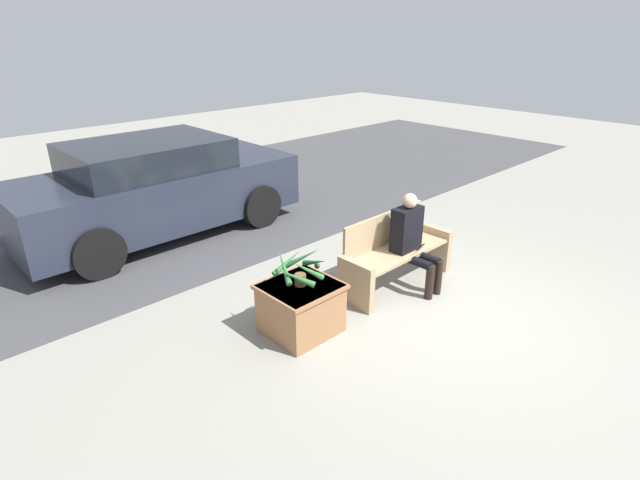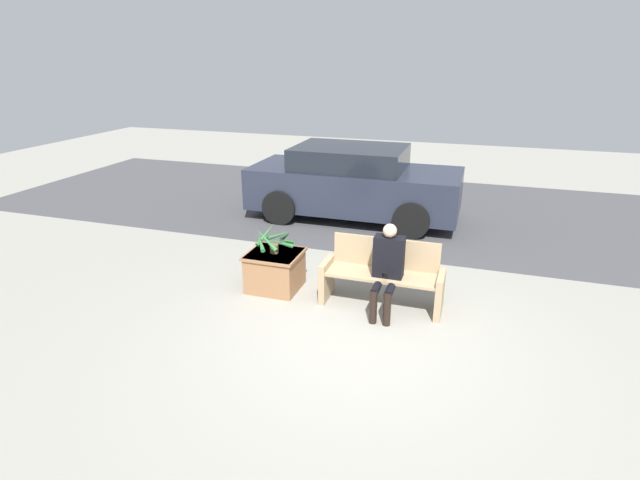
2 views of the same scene
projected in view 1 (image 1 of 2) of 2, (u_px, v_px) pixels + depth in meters
The scene contains 7 objects.
ground_plane at pixel (457, 315), 5.90m from camera, with size 30.00×30.00×0.00m, color gray.
road_surface at pixel (200, 201), 9.70m from camera, with size 20.00×6.00×0.01m, color #424244.
bench at pixel (394, 253), 6.47m from camera, with size 1.70×0.53×0.93m.
person_seated at pixel (412, 237), 6.30m from camera, with size 0.41×0.63×1.25m.
planter_box at pixel (301, 307), 5.48m from camera, with size 0.79×0.74×0.58m.
potted_plant at pixel (301, 268), 5.30m from camera, with size 0.62×0.60×0.41m.
parked_car at pixel (156, 188), 7.93m from camera, with size 4.39×1.98×1.54m.
Camera 1 is at (-4.67, -2.54, 3.16)m, focal length 28.00 mm.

